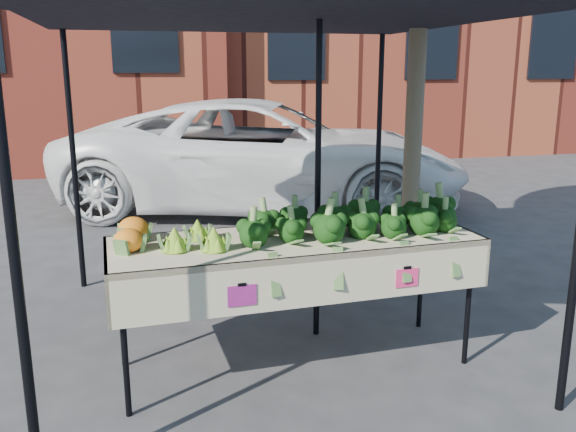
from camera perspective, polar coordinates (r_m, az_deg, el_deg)
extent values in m
plane|color=#2F2F32|center=(4.35, -2.36, -13.27)|extent=(90.00, 90.00, 0.00)
cube|color=beige|center=(4.09, 0.69, -8.16)|extent=(2.44, 0.91, 0.90)
cube|color=#F22D8C|center=(3.54, -4.72, -7.39)|extent=(0.17, 0.01, 0.12)
cube|color=#E92C69|center=(3.84, 11.07, -5.90)|extent=(0.17, 0.01, 0.12)
ellipsoid|color=black|center=(4.05, 5.97, 0.10)|extent=(1.59, 0.56, 0.25)
ellipsoid|color=#76A826|center=(3.79, -8.98, -1.38)|extent=(0.42, 0.46, 0.19)
ellipsoid|color=orange|center=(3.86, -14.56, -1.54)|extent=(0.22, 0.42, 0.17)
imported|color=white|center=(8.60, -2.39, 19.28)|extent=(2.35, 2.97, 5.63)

